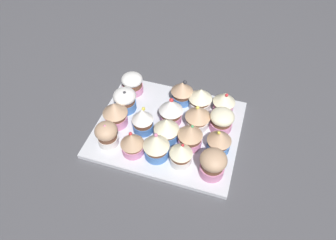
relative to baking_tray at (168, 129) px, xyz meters
The scene contains 20 objects.
ground_plane 2.10cm from the baking_tray, ahead, with size 180.00×180.00×3.00cm, color #4C4C51.
baking_tray is the anchor object (origin of this frame).
cupcake_0 17.01cm from the baking_tray, 140.46° to the right, with size 6.12×6.12×7.00cm.
cupcake_1 12.39cm from the baking_tray, 122.21° to the right, with size 6.56×6.56×6.79cm.
cupcake_2 11.41cm from the baking_tray, 94.38° to the right, with size 6.23×6.23×7.61cm.
cupcake_3 17.77cm from the baking_tray, 35.89° to the right, with size 6.18×6.18×6.14cm.
cupcake_4 14.47cm from the baking_tray, 163.23° to the right, with size 6.31×6.31×6.28cm.
cupcake_5 8.87cm from the baking_tray, 158.07° to the right, with size 6.67×6.67×7.27cm.
cupcake_6 5.36cm from the baking_tray, 100.52° to the right, with size 6.39×6.39×8.13cm.
cupcake_7 14.30cm from the baking_tray, 13.02° to the right, with size 6.33×6.33×6.98cm.
cupcake_8 14.93cm from the baking_tray, 168.21° to the left, with size 6.04×6.04×7.06cm.
cupcake_9 8.92cm from the baking_tray, 152.21° to the left, with size 6.28×6.28×7.49cm.
cupcake_10 5.52cm from the baking_tray, 101.26° to the left, with size 6.54×6.54×7.15cm.
cupcake_11 7.99cm from the baking_tray, 24.40° to the left, with size 5.60×5.60×8.09cm.
cupcake_12 14.63cm from the baking_tray, 11.08° to the left, with size 6.60×6.60×7.58cm.
cupcake_13 17.94cm from the baking_tray, 143.82° to the left, with size 6.31×6.31×7.59cm.
cupcake_14 12.03cm from the baking_tray, 123.22° to the left, with size 5.59×5.59×6.89cm.
cupcake_15 10.53cm from the baking_tray, 89.60° to the left, with size 6.48×6.48×8.34cm.
cupcake_16 12.39cm from the baking_tray, 59.52° to the left, with size 5.85×5.85×7.05cm.
cupcake_17 16.59cm from the baking_tray, 36.23° to the left, with size 5.72×5.72×7.10cm.
Camera 1 is at (-15.89, 50.26, 65.35)cm, focal length 33.15 mm.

